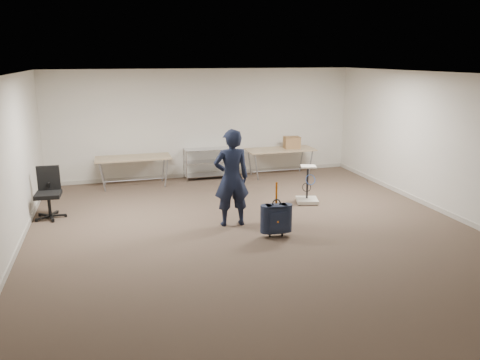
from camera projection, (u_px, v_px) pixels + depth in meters
name	position (u px, v px, depth m)	size (l,w,h in m)	color
ground	(257.00, 235.00, 8.35)	(9.00, 9.00, 0.00)	#49392C
room_shell	(237.00, 209.00, 9.62)	(8.00, 9.00, 9.00)	silver
folding_table_left	(133.00, 159.00, 11.35)	(1.80, 0.75, 0.73)	#927D59
folding_table_right	(280.00, 151.00, 12.35)	(1.80, 0.75, 0.73)	#927D59
wire_shelf	(208.00, 162.00, 12.14)	(1.22, 0.47, 0.80)	silver
person	(232.00, 178.00, 8.64)	(0.67, 0.44, 1.83)	black
suitcase	(276.00, 219.00, 8.19)	(0.38, 0.24, 0.99)	black
office_chair	(49.00, 203.00, 9.20)	(0.61, 0.61, 1.01)	black
equipment_cart	(307.00, 193.00, 10.15)	(0.56, 0.56, 0.83)	beige
cardboard_box	(292.00, 142.00, 12.41)	(0.41, 0.31, 0.31)	olive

